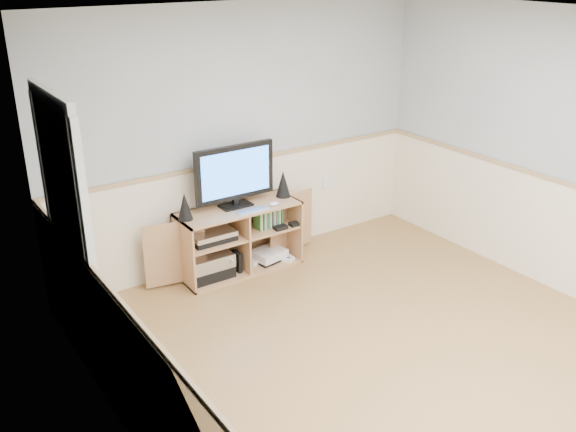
# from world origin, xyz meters

# --- Properties ---
(room) EXTENTS (4.04, 4.54, 2.54)m
(room) POSITION_xyz_m (-0.06, 0.12, 1.22)
(room) COLOR tan
(room) RESTS_ON ground
(media_cabinet) EXTENTS (1.87, 0.45, 0.65)m
(media_cabinet) POSITION_xyz_m (-0.23, 2.05, 0.33)
(media_cabinet) COLOR tan
(media_cabinet) RESTS_ON floor
(monitor) EXTENTS (0.81, 0.18, 0.60)m
(monitor) POSITION_xyz_m (-0.23, 2.04, 0.97)
(monitor) COLOR black
(monitor) RESTS_ON media_cabinet
(speaker_left) EXTENTS (0.14, 0.14, 0.26)m
(speaker_left) POSITION_xyz_m (-0.77, 2.02, 0.78)
(speaker_left) COLOR black
(speaker_left) RESTS_ON media_cabinet
(speaker_right) EXTENTS (0.14, 0.14, 0.27)m
(speaker_right) POSITION_xyz_m (0.29, 2.02, 0.78)
(speaker_right) COLOR black
(speaker_right) RESTS_ON media_cabinet
(keyboard) EXTENTS (0.31, 0.13, 0.01)m
(keyboard) POSITION_xyz_m (-0.17, 1.86, 0.66)
(keyboard) COLOR white
(keyboard) RESTS_ON media_cabinet
(mouse) EXTENTS (0.10, 0.07, 0.04)m
(mouse) POSITION_xyz_m (0.08, 1.86, 0.67)
(mouse) COLOR white
(mouse) RESTS_ON media_cabinet
(av_components) EXTENTS (0.51, 0.31, 0.47)m
(av_components) POSITION_xyz_m (-0.55, 1.99, 0.22)
(av_components) COLOR black
(av_components) RESTS_ON media_cabinet
(game_consoles) EXTENTS (0.46, 0.31, 0.11)m
(game_consoles) POSITION_xyz_m (0.08, 1.98, 0.07)
(game_consoles) COLOR white
(game_consoles) RESTS_ON media_cabinet
(game_cases) EXTENTS (0.27, 0.14, 0.19)m
(game_cases) POSITION_xyz_m (0.09, 1.98, 0.48)
(game_cases) COLOR #3F8C3F
(game_cases) RESTS_ON media_cabinet
(wall_outlet) EXTENTS (0.12, 0.03, 0.12)m
(wall_outlet) POSITION_xyz_m (1.00, 2.23, 0.60)
(wall_outlet) COLOR white
(wall_outlet) RESTS_ON wall_back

